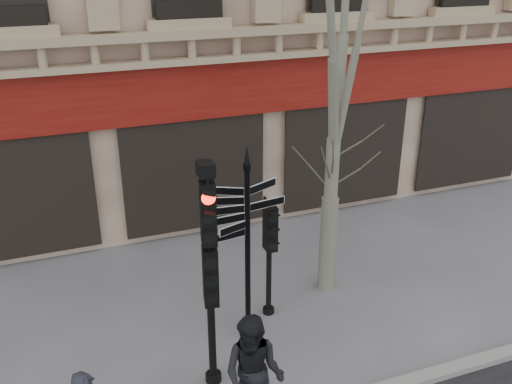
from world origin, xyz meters
TOP-DOWN VIEW (x-y plane):
  - ground at (0.00, 0.00)m, footprint 80.00×80.00m
  - fingerpost at (-0.14, 0.85)m, footprint 1.56×1.56m
  - traffic_signal_main at (-1.11, -0.17)m, footprint 0.47×0.37m
  - traffic_signal_secondary at (0.43, 1.25)m, footprint 0.39×0.28m
  - plane_tree at (1.86, 1.64)m, footprint 3.00×3.00m
  - pedestrian_b at (-0.83, -1.30)m, footprint 1.17×1.14m

SIDE VIEW (x-z plane):
  - ground at x=0.00m, z-range 0.00..0.00m
  - pedestrian_b at x=-0.83m, z-range 0.00..1.91m
  - traffic_signal_secondary at x=0.43m, z-range 0.46..2.77m
  - traffic_signal_main at x=-1.11m, z-range 0.51..4.34m
  - fingerpost at x=-0.14m, z-range 0.62..4.26m
  - plane_tree at x=1.86m, z-range 1.61..9.57m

